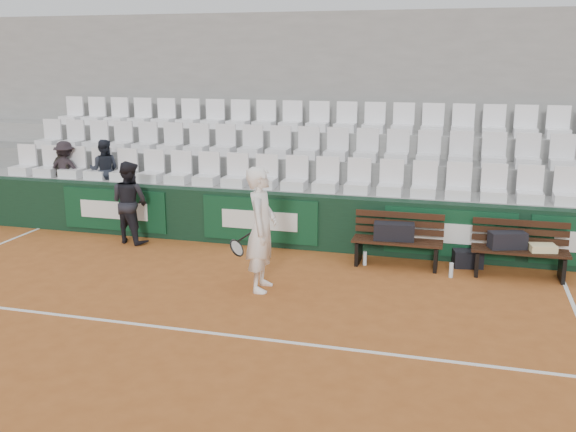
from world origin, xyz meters
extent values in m
plane|color=#AB5A26|center=(0.00, 0.00, 0.00)|extent=(80.00, 80.00, 0.00)
cube|color=white|center=(0.00, 0.00, 0.00)|extent=(18.00, 0.06, 0.01)
cube|color=black|center=(0.00, 4.00, 0.50)|extent=(18.00, 0.30, 1.00)
cube|color=#0C381E|center=(-3.20, 3.83, 0.52)|extent=(2.20, 0.04, 0.82)
cube|color=#0C381E|center=(-0.20, 3.83, 0.52)|extent=(2.20, 0.04, 0.82)
cube|color=#0C381E|center=(3.20, 3.83, 0.52)|extent=(2.20, 0.04, 0.82)
cube|color=#999996|center=(0.00, 4.62, 0.50)|extent=(18.00, 0.95, 1.00)
cube|color=gray|center=(0.00, 5.58, 0.72)|extent=(18.00, 0.95, 1.45)
cube|color=#979794|center=(0.00, 6.53, 0.95)|extent=(18.00, 0.95, 1.90)
cube|color=gray|center=(0.00, 7.15, 2.20)|extent=(18.00, 0.30, 4.40)
cube|color=white|center=(0.00, 4.45, 1.31)|extent=(11.90, 0.44, 0.63)
cube|color=silver|center=(0.00, 5.40, 1.77)|extent=(11.90, 0.44, 0.63)
cube|color=white|center=(0.00, 6.35, 2.21)|extent=(11.90, 0.44, 0.63)
cube|color=#371D10|center=(2.37, 3.39, 0.23)|extent=(1.50, 0.56, 0.45)
cube|color=black|center=(4.32, 3.36, 0.23)|extent=(1.50, 0.56, 0.45)
cube|color=black|center=(2.31, 3.41, 0.59)|extent=(0.70, 0.35, 0.29)
cube|color=black|center=(4.12, 3.40, 0.58)|extent=(0.63, 0.44, 0.27)
cube|color=beige|center=(4.65, 3.37, 0.51)|extent=(0.44, 0.36, 0.11)
cube|color=black|center=(3.53, 3.65, 0.15)|extent=(0.52, 0.38, 0.29)
cylinder|color=silver|center=(1.85, 3.28, 0.12)|extent=(0.07, 0.07, 0.24)
cylinder|color=silver|center=(3.28, 3.03, 0.12)|extent=(0.07, 0.07, 0.24)
imported|color=white|center=(0.51, 1.72, 0.95)|extent=(0.52, 0.73, 1.89)
torus|color=black|center=(0.11, 1.72, 0.62)|extent=(0.19, 0.30, 0.26)
cylinder|color=black|center=(0.25, 1.72, 0.81)|extent=(0.26, 0.03, 0.20)
imported|color=black|center=(-2.67, 3.50, 0.78)|extent=(0.89, 0.77, 1.56)
imported|color=black|center=(-4.69, 4.50, 1.60)|extent=(0.81, 0.52, 1.19)
imported|color=#312D27|center=(-4.78, 4.50, 1.53)|extent=(0.68, 0.48, 1.07)
imported|color=#1D212B|center=(-3.77, 4.50, 1.63)|extent=(0.72, 0.63, 1.26)
camera|label=1|loc=(3.35, -7.08, 3.45)|focal=40.00mm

